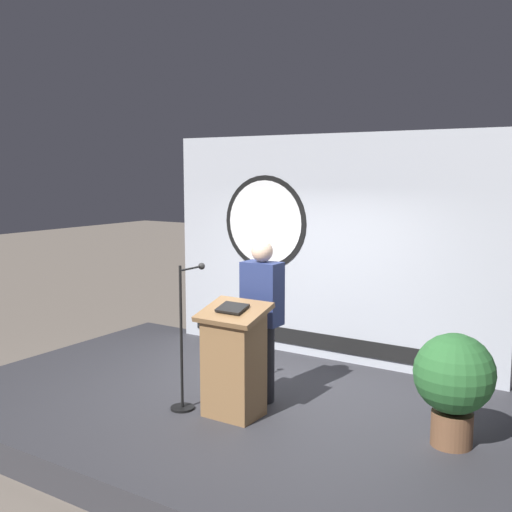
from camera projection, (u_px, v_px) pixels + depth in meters
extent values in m
plane|color=#6B6056|center=(246.00, 429.00, 6.50)|extent=(40.00, 40.00, 0.00)
cube|color=#333338|center=(245.00, 415.00, 6.48)|extent=(6.40, 4.00, 0.30)
cube|color=#B2B7C1|center=(327.00, 248.00, 7.81)|extent=(4.52, 0.10, 2.84)
cylinder|color=black|center=(265.00, 222.00, 8.20)|extent=(1.24, 0.02, 1.24)
cylinder|color=white|center=(265.00, 222.00, 8.19)|extent=(1.11, 0.02, 1.11)
cube|color=black|center=(323.00, 342.00, 7.92)|extent=(4.07, 0.02, 0.20)
cube|color=olive|center=(234.00, 366.00, 6.03)|extent=(0.52, 0.40, 1.01)
cube|color=olive|center=(233.00, 312.00, 5.96)|extent=(0.64, 0.50, 0.18)
cube|color=black|center=(232.00, 308.00, 5.94)|extent=(0.28, 0.20, 0.08)
cylinder|color=black|center=(262.00, 363.00, 6.43)|extent=(0.26, 0.26, 0.82)
cube|color=navy|center=(262.00, 293.00, 6.33)|extent=(0.40, 0.24, 0.65)
sphere|color=beige|center=(262.00, 251.00, 6.27)|extent=(0.22, 0.22, 0.22)
cylinder|color=black|center=(182.00, 408.00, 6.26)|extent=(0.24, 0.24, 0.02)
cylinder|color=black|center=(181.00, 338.00, 6.16)|extent=(0.03, 0.03, 1.47)
cylinder|color=black|center=(191.00, 268.00, 6.21)|extent=(0.02, 0.34, 0.02)
sphere|color=#262626|center=(202.00, 266.00, 6.35)|extent=(0.07, 0.07, 0.07)
cylinder|color=brown|center=(452.00, 429.00, 5.42)|extent=(0.36, 0.36, 0.30)
sphere|color=#2D6B33|center=(454.00, 373.00, 5.35)|extent=(0.70, 0.70, 0.70)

